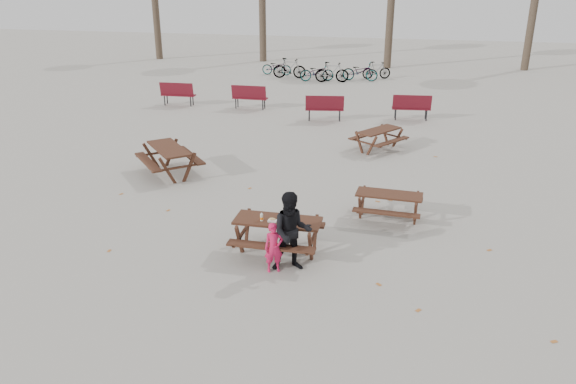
% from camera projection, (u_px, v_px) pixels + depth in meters
% --- Properties ---
extents(ground, '(80.00, 80.00, 0.00)m').
position_uv_depth(ground, '(278.00, 253.00, 11.91)').
color(ground, gray).
rests_on(ground, ground).
extents(main_picnic_table, '(1.80, 1.45, 0.78)m').
position_uv_depth(main_picnic_table, '(278.00, 228.00, 11.69)').
color(main_picnic_table, '#331B12').
rests_on(main_picnic_table, ground).
extents(food_tray, '(0.18, 0.11, 0.03)m').
position_uv_depth(food_tray, '(272.00, 221.00, 11.52)').
color(food_tray, white).
rests_on(food_tray, main_picnic_table).
extents(bread_roll, '(0.14, 0.06, 0.05)m').
position_uv_depth(bread_roll, '(272.00, 219.00, 11.51)').
color(bread_roll, tan).
rests_on(bread_roll, food_tray).
extents(soda_bottle, '(0.07, 0.07, 0.17)m').
position_uv_depth(soda_bottle, '(262.00, 218.00, 11.54)').
color(soda_bottle, silver).
rests_on(soda_bottle, main_picnic_table).
extents(child, '(0.44, 0.38, 1.03)m').
position_uv_depth(child, '(274.00, 248.00, 11.02)').
color(child, '#D41A4E').
rests_on(child, ground).
extents(adult, '(0.94, 0.82, 1.64)m').
position_uv_depth(adult, '(292.00, 232.00, 10.97)').
color(adult, black).
rests_on(adult, ground).
extents(picnic_table_east, '(1.62, 1.34, 0.67)m').
position_uv_depth(picnic_table_east, '(388.00, 207.00, 13.38)').
color(picnic_table_east, '#331B12').
rests_on(picnic_table_east, ground).
extents(picnic_table_north, '(2.40, 2.43, 0.82)m').
position_uv_depth(picnic_table_north, '(170.00, 161.00, 16.31)').
color(picnic_table_north, '#331B12').
rests_on(picnic_table_north, ground).
extents(picnic_table_far, '(1.98, 2.05, 0.69)m').
position_uv_depth(picnic_table_far, '(379.00, 140.00, 18.54)').
color(picnic_table_far, '#331B12').
rests_on(picnic_table_far, ground).
extents(park_bench_row, '(11.59, 1.91, 1.03)m').
position_uv_depth(park_bench_row, '(287.00, 101.00, 23.19)').
color(park_bench_row, maroon).
rests_on(park_bench_row, ground).
extents(bicycle_row, '(7.22, 2.34, 1.09)m').
position_uv_depth(bicycle_row, '(324.00, 70.00, 30.25)').
color(bicycle_row, black).
rests_on(bicycle_row, ground).
extents(fallen_leaves, '(11.00, 11.00, 0.01)m').
position_uv_depth(fallen_leaves, '(320.00, 209.00, 14.08)').
color(fallen_leaves, '#AE6229').
rests_on(fallen_leaves, ground).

